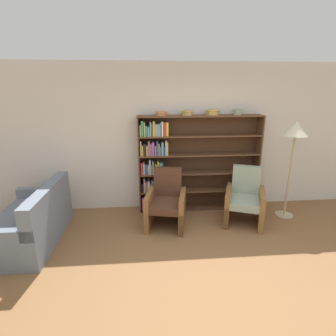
% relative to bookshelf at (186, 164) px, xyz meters
% --- Properties ---
extents(ground_plane, '(24.00, 24.00, 0.00)m').
position_rel_bookshelf_xyz_m(ground_plane, '(0.06, -2.16, -0.91)').
color(ground_plane, brown).
extents(wall_back, '(12.00, 0.06, 2.75)m').
position_rel_bookshelf_xyz_m(wall_back, '(0.06, 0.17, 0.46)').
color(wall_back, silver).
rests_on(wall_back, ground).
extents(bookshelf, '(2.29, 0.30, 1.83)m').
position_rel_bookshelf_xyz_m(bookshelf, '(0.00, 0.00, 0.00)').
color(bookshelf, brown).
rests_on(bookshelf, ground).
extents(bowl_sage, '(0.22, 0.22, 0.07)m').
position_rel_bookshelf_xyz_m(bowl_sage, '(-0.47, -0.02, 0.96)').
color(bowl_sage, '#C67547').
rests_on(bowl_sage, bookshelf).
extents(bowl_cream, '(0.22, 0.22, 0.08)m').
position_rel_bookshelf_xyz_m(bowl_cream, '(-0.00, -0.02, 0.96)').
color(bowl_cream, tan).
rests_on(bowl_cream, bookshelf).
extents(bowl_olive, '(0.24, 0.24, 0.10)m').
position_rel_bookshelf_xyz_m(bowl_olive, '(0.46, -0.02, 0.97)').
color(bowl_olive, tan).
rests_on(bowl_olive, bookshelf).
extents(bowl_terracotta, '(0.17, 0.17, 0.11)m').
position_rel_bookshelf_xyz_m(bowl_terracotta, '(0.91, -0.02, 0.98)').
color(bowl_terracotta, gray).
rests_on(bowl_terracotta, bookshelf).
extents(couch, '(0.91, 1.57, 0.89)m').
position_rel_bookshelf_xyz_m(couch, '(-2.54, -0.97, -0.60)').
color(couch, slate).
rests_on(couch, ground).
extents(armchair_leather, '(0.76, 0.80, 0.97)m').
position_rel_bookshelf_xyz_m(armchair_leather, '(-0.43, -0.62, -0.50)').
color(armchair_leather, brown).
rests_on(armchair_leather, ground).
extents(armchair_cushioned, '(0.84, 0.86, 0.97)m').
position_rel_bookshelf_xyz_m(armchair_cushioned, '(0.95, -0.62, -0.50)').
color(armchair_cushioned, brown).
rests_on(armchair_cushioned, ground).
extents(floor_lamp, '(0.44, 0.44, 1.76)m').
position_rel_bookshelf_xyz_m(floor_lamp, '(1.80, -0.47, 0.63)').
color(floor_lamp, tan).
rests_on(floor_lamp, ground).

